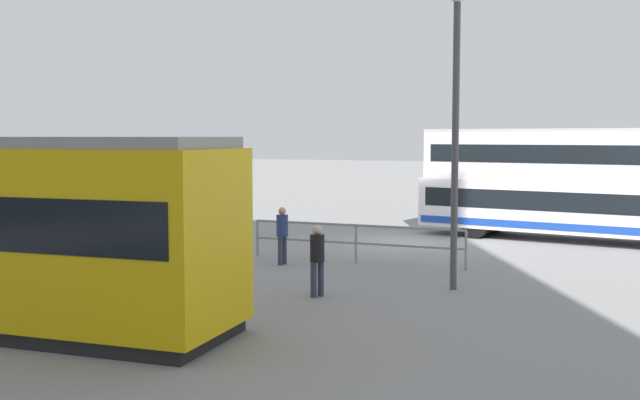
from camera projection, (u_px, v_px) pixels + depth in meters
The scene contains 7 objects.
ground_plane at pixel (409, 242), 25.40m from camera, with size 160.00×160.00×0.00m, color gray.
double_decker_bus at pixel (584, 184), 25.24m from camera, with size 11.16×4.37×3.77m.
pedestrian_near_railing at pixel (282, 232), 20.82m from camera, with size 0.35×0.36×1.59m.
pedestrian_crossing at pixel (317, 256), 16.64m from camera, with size 0.42×0.42×1.59m.
pedestrian_railing at pixel (356, 237), 21.14m from camera, with size 6.23×0.13×1.08m.
info_sign at pixel (204, 205), 21.92m from camera, with size 1.11×0.12×2.21m.
street_lamp at pixel (456, 115), 17.19m from camera, with size 0.36×0.36×6.86m.
Camera 1 is at (-6.63, 24.49, 3.53)m, focal length 42.64 mm.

